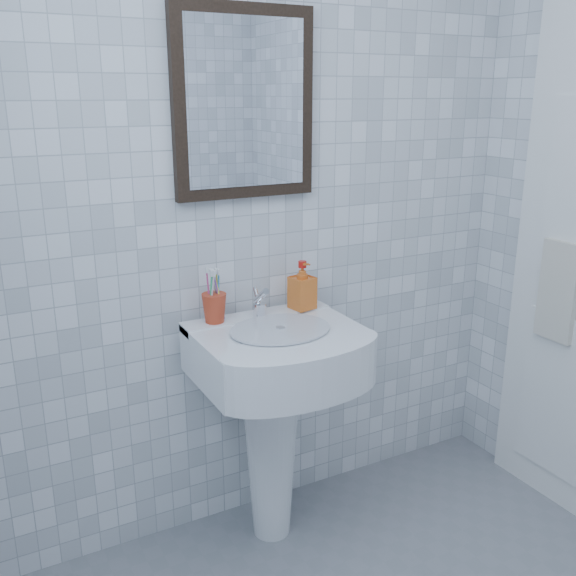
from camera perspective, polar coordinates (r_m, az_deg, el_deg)
wall_back at (r=2.26m, az=-3.32°, el=8.44°), size 2.20×0.02×2.50m
washbasin at (r=2.27m, az=-1.30°, el=-9.70°), size 0.55×0.40×0.84m
faucet at (r=2.23m, az=-2.51°, el=-1.44°), size 0.05×0.10×0.12m
toothbrush_cup at (r=2.19m, az=-6.57°, el=-1.77°), size 0.10×0.10×0.10m
soap_dispenser at (r=2.30m, az=1.27°, el=0.26°), size 0.09×0.09×0.18m
wall_mirror at (r=2.21m, az=-3.87°, el=16.05°), size 0.50×0.04×0.62m
towel_ring at (r=2.58m, az=23.63°, el=3.60°), size 0.01×0.18×0.18m
hand_towel at (r=2.61m, az=22.89°, el=-0.27°), size 0.03×0.16×0.38m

